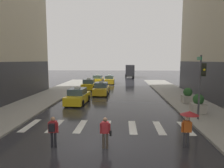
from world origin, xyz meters
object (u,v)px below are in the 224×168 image
object	(u,v)px
box_truck	(130,71)
planter_near_corner	(198,104)
taxi_lead	(78,97)
traffic_light_pole	(201,78)
taxi_second	(101,89)
pedestrian_with_handbag	(105,131)
pedestrian_with_backpack	(53,130)
planter_mid_block	(188,96)
taxi_fourth	(98,80)
taxi_third	(89,85)
taxi_fifth	(109,80)
pedestrian_with_umbrella	(188,119)

from	to	relation	value
box_truck	planter_near_corner	distance (m)	36.98
taxi_lead	planter_near_corner	world-z (taller)	taxi_lead
taxi_lead	traffic_light_pole	bearing A→B (deg)	-28.34
taxi_second	pedestrian_with_handbag	bearing A→B (deg)	-83.17
traffic_light_pole	box_truck	xyz separation A→B (m)	(-3.93, 38.61, -1.41)
pedestrian_with_backpack	planter_mid_block	size ratio (longest dim) A/B	1.03
taxi_fourth	planter_near_corner	distance (m)	25.35
taxi_third	planter_mid_block	world-z (taller)	taxi_third
taxi_fifth	box_truck	size ratio (longest dim) A/B	0.61
traffic_light_pole	planter_near_corner	bearing A→B (deg)	72.90
pedestrian_with_umbrella	pedestrian_with_backpack	bearing A→B (deg)	-176.24
pedestrian_with_backpack	taxi_third	bearing A→B (deg)	94.64
taxi_fourth	planter_near_corner	bearing A→B (deg)	-63.32
taxi_lead	planter_mid_block	distance (m)	11.50
planter_near_corner	taxi_third	bearing A→B (deg)	129.57
traffic_light_pole	box_truck	distance (m)	38.83
taxi_second	planter_mid_block	size ratio (longest dim) A/B	2.85
taxi_fourth	planter_near_corner	size ratio (longest dim) A/B	2.87
box_truck	planter_near_corner	xyz separation A→B (m)	(4.52, -36.69, -0.98)
taxi_lead	planter_near_corner	xyz separation A→B (m)	(11.16, -3.77, 0.15)
taxi_second	taxi_fifth	size ratio (longest dim) A/B	0.99
taxi_second	pedestrian_with_backpack	xyz separation A→B (m)	(-0.76, -16.61, 0.25)
taxi_second	traffic_light_pole	bearing A→B (deg)	-53.05
pedestrian_with_handbag	pedestrian_with_backpack	bearing A→B (deg)	-178.85
pedestrian_with_backpack	planter_near_corner	size ratio (longest dim) A/B	1.03
pedestrian_with_handbag	taxi_fourth	bearing A→B (deg)	97.92
pedestrian_with_umbrella	planter_near_corner	distance (m)	7.23
taxi_lead	taxi_fifth	size ratio (longest dim) A/B	1.00
taxi_lead	pedestrian_with_umbrella	size ratio (longest dim) A/B	2.38
taxi_second	pedestrian_with_handbag	xyz separation A→B (m)	(1.98, -16.55, 0.21)
taxi_third	taxi_second	bearing A→B (deg)	-61.74
taxi_fifth	planter_mid_block	size ratio (longest dim) A/B	2.87
taxi_third	planter_mid_block	bearing A→B (deg)	-40.72
taxi_third	box_truck	world-z (taller)	box_truck
taxi_third	planter_near_corner	size ratio (longest dim) A/B	2.85
taxi_third	pedestrian_with_umbrella	xyz separation A→B (m)	(8.78, -20.76, 0.79)
box_truck	taxi_fifth	bearing A→B (deg)	-107.03
box_truck	pedestrian_with_umbrella	distance (m)	43.29
taxi_lead	taxi_fifth	world-z (taller)	same
taxi_third	traffic_light_pole	bearing A→B (deg)	-55.36
traffic_light_pole	box_truck	world-z (taller)	traffic_light_pole
taxi_fourth	taxi_third	bearing A→B (deg)	-92.30
planter_mid_block	pedestrian_with_umbrella	bearing A→B (deg)	-107.53
taxi_third	pedestrian_with_umbrella	bearing A→B (deg)	-67.07
taxi_fourth	pedestrian_with_umbrella	xyz separation A→B (m)	(8.44, -29.22, 0.79)
taxi_lead	pedestrian_with_backpack	bearing A→B (deg)	-83.87
taxi_fourth	pedestrian_with_backpack	world-z (taller)	taxi_fourth
planter_mid_block	pedestrian_with_handbag	bearing A→B (deg)	-125.16
taxi_fifth	box_truck	world-z (taller)	box_truck
taxi_lead	pedestrian_with_handbag	distance (m)	11.44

